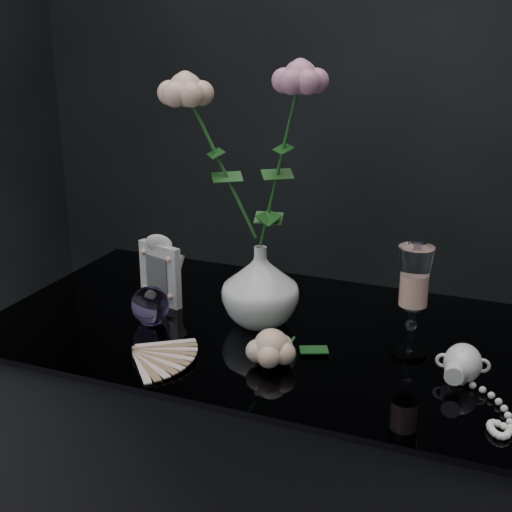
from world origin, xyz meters
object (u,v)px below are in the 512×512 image
at_px(picture_frame, 160,269).
at_px(loose_rose, 271,347).
at_px(vase, 260,286).
at_px(pearl_jar, 463,361).
at_px(paperweight, 150,305).
at_px(wine_glass, 413,302).

xyz_separation_m(picture_frame, loose_rose, (0.30, -0.16, -0.04)).
distance_m(vase, pearl_jar, 0.39).
height_order(paperweight, loose_rose, paperweight).
bearing_deg(wine_glass, pearl_jar, -30.44).
height_order(vase, wine_glass, wine_glass).
bearing_deg(pearl_jar, paperweight, 174.82).
bearing_deg(loose_rose, vase, 124.77).
bearing_deg(loose_rose, picture_frame, 158.11).
xyz_separation_m(wine_glass, picture_frame, (-0.51, 0.04, -0.02)).
bearing_deg(vase, paperweight, -158.36).
bearing_deg(pearl_jar, vase, 163.35).
distance_m(wine_glass, paperweight, 0.49).
relative_size(wine_glass, paperweight, 2.70).
bearing_deg(loose_rose, paperweight, 171.95).
height_order(wine_glass, loose_rose, wine_glass).
bearing_deg(wine_glass, loose_rose, -149.13).
height_order(picture_frame, pearl_jar, picture_frame).
relative_size(vase, picture_frame, 1.04).
xyz_separation_m(vase, wine_glass, (0.29, -0.02, 0.02)).
height_order(vase, picture_frame, vase).
bearing_deg(vase, loose_rose, -61.72).
xyz_separation_m(wine_glass, loose_rose, (-0.21, -0.12, -0.07)).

